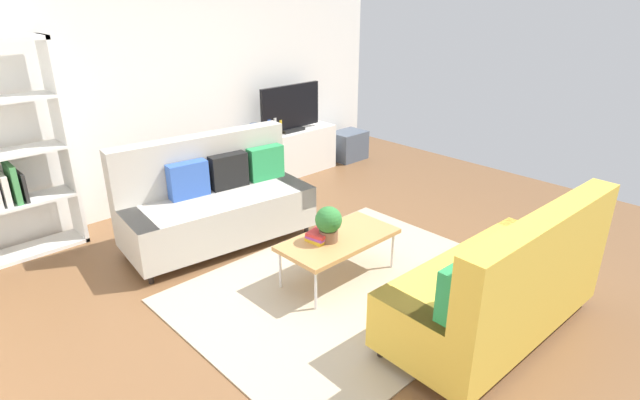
% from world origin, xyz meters
% --- Properties ---
extents(ground_plane, '(7.68, 7.68, 0.00)m').
position_xyz_m(ground_plane, '(0.00, 0.00, 0.00)').
color(ground_plane, brown).
extents(wall_far, '(6.40, 0.12, 2.90)m').
position_xyz_m(wall_far, '(0.00, 2.80, 1.45)').
color(wall_far, white).
rests_on(wall_far, ground_plane).
extents(area_rug, '(2.90, 2.20, 0.01)m').
position_xyz_m(area_rug, '(-0.12, -0.24, 0.01)').
color(area_rug, tan).
rests_on(area_rug, ground_plane).
extents(couch_beige, '(1.99, 1.06, 1.10)m').
position_xyz_m(couch_beige, '(-0.45, 1.39, 0.45)').
color(couch_beige, '#B2ADA3').
rests_on(couch_beige, ground_plane).
extents(couch_green, '(1.92, 0.90, 1.10)m').
position_xyz_m(couch_green, '(0.22, -1.46, 0.44)').
color(couch_green, gold).
rests_on(couch_green, ground_plane).
extents(coffee_table, '(1.10, 0.56, 0.42)m').
position_xyz_m(coffee_table, '(-0.07, -0.04, 0.39)').
color(coffee_table, '#B7844C').
rests_on(coffee_table, ground_plane).
extents(tv_console, '(1.40, 0.44, 0.64)m').
position_xyz_m(tv_console, '(1.49, 2.46, 0.32)').
color(tv_console, silver).
rests_on(tv_console, ground_plane).
extents(tv, '(1.00, 0.20, 0.64)m').
position_xyz_m(tv, '(1.49, 2.44, 0.95)').
color(tv, black).
rests_on(tv, tv_console).
extents(bookshelf, '(1.10, 0.36, 2.10)m').
position_xyz_m(bookshelf, '(-2.06, 2.48, 0.98)').
color(bookshelf, white).
rests_on(bookshelf, ground_plane).
extents(storage_trunk, '(0.52, 0.40, 0.44)m').
position_xyz_m(storage_trunk, '(2.59, 2.36, 0.22)').
color(storage_trunk, '#4C5666').
rests_on(storage_trunk, ground_plane).
extents(potted_plant, '(0.24, 0.24, 0.32)m').
position_xyz_m(potted_plant, '(-0.18, -0.02, 0.60)').
color(potted_plant, brown).
rests_on(potted_plant, coffee_table).
extents(table_book_0, '(0.25, 0.20, 0.03)m').
position_xyz_m(table_book_0, '(-0.21, 0.05, 0.44)').
color(table_book_0, gold).
rests_on(table_book_0, coffee_table).
extents(table_book_1, '(0.27, 0.22, 0.02)m').
position_xyz_m(table_book_1, '(-0.21, 0.05, 0.47)').
color(table_book_1, purple).
rests_on(table_book_1, table_book_0).
extents(table_book_2, '(0.27, 0.23, 0.03)m').
position_xyz_m(table_book_2, '(-0.21, 0.05, 0.49)').
color(table_book_2, red).
rests_on(table_book_2, table_book_1).
extents(vase_0, '(0.12, 0.12, 0.19)m').
position_xyz_m(vase_0, '(0.91, 2.51, 0.74)').
color(vase_0, '#4C72B2').
rests_on(vase_0, tv_console).
extents(bottle_0, '(0.05, 0.05, 0.23)m').
position_xyz_m(bottle_0, '(1.09, 2.42, 0.76)').
color(bottle_0, '#3359B2').
rests_on(bottle_0, tv_console).
extents(bottle_1, '(0.05, 0.05, 0.24)m').
position_xyz_m(bottle_1, '(1.19, 2.42, 0.76)').
color(bottle_1, silver).
rests_on(bottle_1, tv_console).
extents(bottle_2, '(0.04, 0.04, 0.19)m').
position_xyz_m(bottle_2, '(1.29, 2.42, 0.74)').
color(bottle_2, gold).
rests_on(bottle_2, tv_console).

